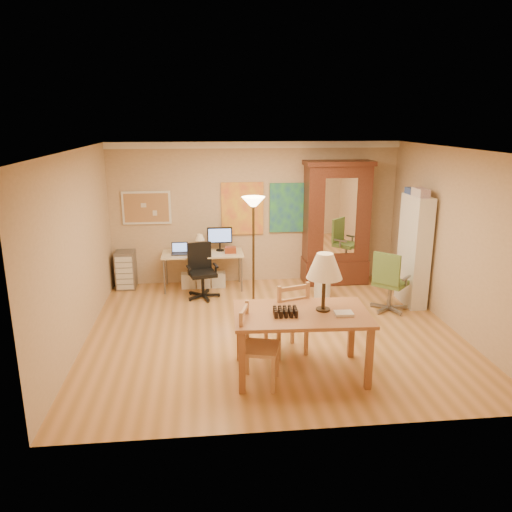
{
  "coord_description": "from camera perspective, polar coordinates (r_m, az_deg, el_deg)",
  "views": [
    {
      "loc": [
        -0.99,
        -6.92,
        3.11
      ],
      "look_at": [
        -0.22,
        0.3,
        1.1
      ],
      "focal_mm": 35.0,
      "sensor_mm": 36.0,
      "label": 1
    }
  ],
  "objects": [
    {
      "name": "office_chair_green",
      "position": [
        8.6,
        14.94,
        -4.34
      ],
      "size": [
        0.66,
        0.66,
        1.03
      ],
      "color": "slate",
      "rests_on": "floor"
    },
    {
      "name": "art_panel_right",
      "position": [
        9.67,
        3.79,
        5.53
      ],
      "size": [
        0.75,
        0.04,
        0.95
      ],
      "primitive_type": "cube",
      "color": "#23598D",
      "rests_on": "floor"
    },
    {
      "name": "floor",
      "position": [
        7.65,
        1.9,
        -8.55
      ],
      "size": [
        5.5,
        5.5,
        0.0
      ],
      "primitive_type": "plane",
      "color": "#A8733B",
      "rests_on": "ground"
    },
    {
      "name": "ladder_chair_left",
      "position": [
        6.05,
        0.13,
        -10.51
      ],
      "size": [
        0.54,
        0.56,
        0.99
      ],
      "color": "tan",
      "rests_on": "floor"
    },
    {
      "name": "bookshelf",
      "position": [
        8.88,
        17.61,
        0.55
      ],
      "size": [
        0.28,
        0.75,
        1.88
      ],
      "color": "white",
      "rests_on": "floor"
    },
    {
      "name": "computer_desk",
      "position": [
        9.46,
        -5.9,
        -1.17
      ],
      "size": [
        1.5,
        0.66,
        1.14
      ],
      "color": "#BFAA8C",
      "rests_on": "floor"
    },
    {
      "name": "art_panel_left",
      "position": [
        9.56,
        -1.56,
        5.44
      ],
      "size": [
        0.8,
        0.04,
        1.0
      ],
      "primitive_type": "cube",
      "color": "yellow",
      "rests_on": "floor"
    },
    {
      "name": "ladder_chair_back",
      "position": [
        6.8,
        3.6,
        -7.27
      ],
      "size": [
        0.6,
        0.59,
        1.04
      ],
      "color": "tan",
      "rests_on": "floor"
    },
    {
      "name": "corkboard",
      "position": [
        9.58,
        -12.4,
        5.41
      ],
      "size": [
        0.9,
        0.04,
        0.62
      ],
      "primitive_type": "cube",
      "color": "#AE7951",
      "rests_on": "floor"
    },
    {
      "name": "office_chair_black",
      "position": [
        8.99,
        -6.15,
        -3.11
      ],
      "size": [
        0.6,
        0.6,
        0.98
      ],
      "color": "black",
      "rests_on": "floor"
    },
    {
      "name": "torchiere_lamp",
      "position": [
        7.66,
        -0.3,
        3.9
      ],
      "size": [
        0.36,
        0.36,
        1.97
      ],
      "color": "#3D2E18",
      "rests_on": "floor"
    },
    {
      "name": "crown_molding",
      "position": [
        9.44,
        -0.06,
        12.59
      ],
      "size": [
        5.5,
        0.08,
        0.12
      ],
      "primitive_type": "cube",
      "color": "white",
      "rests_on": "floor"
    },
    {
      "name": "dining_table",
      "position": [
        6.13,
        6.17,
        -4.97
      ],
      "size": [
        1.69,
        1.06,
        1.55
      ],
      "color": "brown",
      "rests_on": "floor"
    },
    {
      "name": "wastebin",
      "position": [
        9.02,
        7.58,
        -3.63
      ],
      "size": [
        0.29,
        0.29,
        0.37
      ],
      "primitive_type": "cylinder",
      "color": "silver",
      "rests_on": "floor"
    },
    {
      "name": "drawer_cart",
      "position": [
        9.72,
        -14.65,
        -1.54
      ],
      "size": [
        0.36,
        0.43,
        0.71
      ],
      "color": "slate",
      "rests_on": "floor"
    },
    {
      "name": "armoire",
      "position": [
        9.72,
        9.09,
        2.87
      ],
      "size": [
        1.28,
        0.61,
        2.36
      ],
      "color": "#3C1910",
      "rests_on": "floor"
    }
  ]
}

